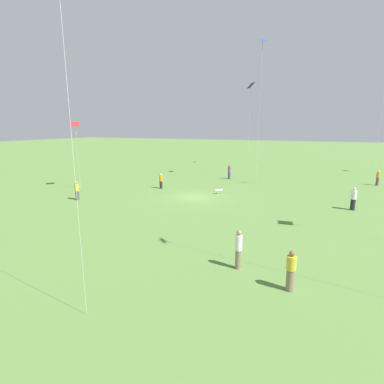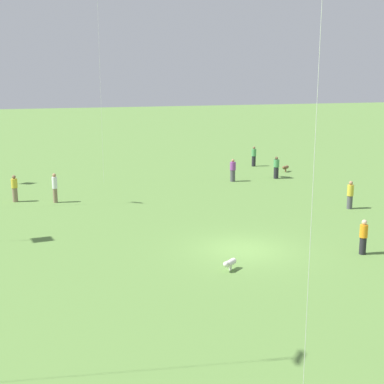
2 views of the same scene
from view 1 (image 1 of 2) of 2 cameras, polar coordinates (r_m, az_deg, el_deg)
name	(u,v)px [view 1 (image 1 of 2)]	position (r m, az deg, el deg)	size (l,w,h in m)	color
ground_plane	(195,197)	(28.45, 0.50, -0.95)	(240.00, 240.00, 0.00)	#5B843D
person_0	(238,249)	(14.36, 8.85, -10.72)	(0.39, 0.39, 1.90)	#847056
person_2	(229,172)	(38.40, 7.11, 3.81)	(0.45, 0.45, 1.78)	#333D5B
person_4	(353,199)	(27.12, 28.39, -1.18)	(0.58, 0.58, 1.82)	#232328
person_5	(161,181)	(32.39, -5.94, 2.09)	(0.51, 0.51, 1.62)	#232328
person_6	(378,178)	(39.85, 31.88, 2.30)	(0.46, 0.46, 1.73)	#4C4C51
person_7	(77,191)	(29.12, -21.06, 0.24)	(0.55, 0.55, 1.73)	#4C4C51
person_10	(291,271)	(13.12, 18.32, -14.08)	(0.53, 0.53, 1.74)	#847056
kite_4	(75,126)	(33.74, -21.32, 11.65)	(1.18, 1.18, 7.03)	red
kite_7	(251,88)	(51.61, 11.12, 18.94)	(1.56, 1.49, 13.44)	black
kite_9	(262,50)	(38.68, 13.28, 24.82)	(0.91, 0.96, 16.44)	blue
dog_0	(219,191)	(29.91, 5.17, 0.29)	(0.62, 0.72, 0.47)	silver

